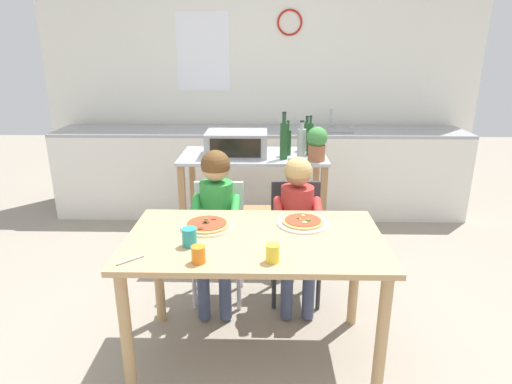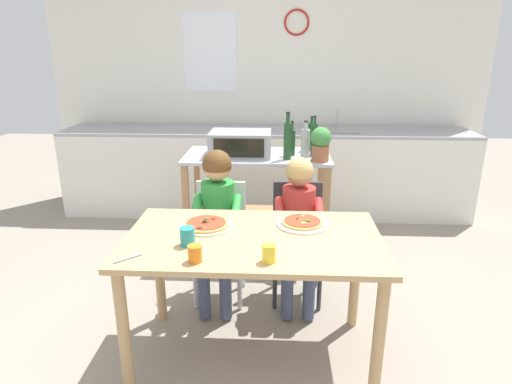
% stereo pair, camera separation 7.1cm
% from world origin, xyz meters
% --- Properties ---
extents(ground_plane, '(10.81, 10.81, 0.00)m').
position_xyz_m(ground_plane, '(0.00, 1.08, 0.00)').
color(ground_plane, gray).
extents(back_wall_tiled, '(4.66, 0.14, 2.70)m').
position_xyz_m(back_wall_tiled, '(-0.00, 2.76, 1.35)').
color(back_wall_tiled, white).
rests_on(back_wall_tiled, ground).
extents(kitchen_counter, '(4.20, 0.60, 1.09)m').
position_xyz_m(kitchen_counter, '(0.00, 2.35, 0.45)').
color(kitchen_counter, silver).
rests_on(kitchen_counter, ground).
extents(kitchen_island_cart, '(1.20, 0.60, 0.86)m').
position_xyz_m(kitchen_island_cart, '(-0.05, 1.41, 0.58)').
color(kitchen_island_cart, '#B7BABF').
rests_on(kitchen_island_cart, ground).
extents(toaster_oven, '(0.50, 0.35, 0.20)m').
position_xyz_m(toaster_oven, '(-0.18, 1.39, 0.96)').
color(toaster_oven, '#999BA0').
rests_on(toaster_oven, kitchen_island_cart).
extents(bottle_clear_vinegar, '(0.05, 0.05, 0.28)m').
position_xyz_m(bottle_clear_vinegar, '(0.24, 1.40, 0.97)').
color(bottle_clear_vinegar, '#1E4723').
rests_on(bottle_clear_vinegar, kitchen_island_cart).
extents(bottle_tall_green_wine, '(0.06, 0.06, 0.37)m').
position_xyz_m(bottle_tall_green_wine, '(0.20, 1.27, 1.02)').
color(bottle_tall_green_wine, '#1E4723').
rests_on(bottle_tall_green_wine, kitchen_island_cart).
extents(bottle_slim_sauce, '(0.05, 0.05, 0.32)m').
position_xyz_m(bottle_slim_sauce, '(0.42, 1.41, 1.00)').
color(bottle_slim_sauce, '#1E4723').
rests_on(bottle_slim_sauce, kitchen_island_cart).
extents(bottle_squat_spirits, '(0.07, 0.07, 0.30)m').
position_xyz_m(bottle_squat_spirits, '(0.34, 1.34, 0.98)').
color(bottle_squat_spirits, '#ADB7B2').
rests_on(bottle_squat_spirits, kitchen_island_cart).
extents(bottle_brown_beer, '(0.07, 0.07, 0.29)m').
position_xyz_m(bottle_brown_beer, '(0.41, 1.59, 0.98)').
color(bottle_brown_beer, '#1E4723').
rests_on(bottle_brown_beer, kitchen_island_cart).
extents(potted_herb_plant, '(0.16, 0.16, 0.27)m').
position_xyz_m(potted_herb_plant, '(0.45, 1.22, 1.00)').
color(potted_herb_plant, '#9E5B3D').
rests_on(potted_herb_plant, kitchen_island_cart).
extents(dining_table, '(1.36, 0.78, 0.76)m').
position_xyz_m(dining_table, '(0.00, 0.00, 0.65)').
color(dining_table, tan).
rests_on(dining_table, ground).
extents(dining_chair_left, '(0.36, 0.36, 0.81)m').
position_xyz_m(dining_chair_left, '(-0.27, 0.67, 0.48)').
color(dining_chair_left, silver).
rests_on(dining_chair_left, ground).
extents(dining_chair_right, '(0.36, 0.36, 0.81)m').
position_xyz_m(dining_chair_right, '(0.27, 0.69, 0.48)').
color(dining_chair_right, '#333338').
rests_on(dining_chair_right, ground).
extents(child_in_green_shirt, '(0.32, 0.42, 1.06)m').
position_xyz_m(child_in_green_shirt, '(-0.27, 0.56, 0.68)').
color(child_in_green_shirt, '#424C6B').
rests_on(child_in_green_shirt, ground).
extents(child_in_red_shirt, '(0.32, 0.42, 1.01)m').
position_xyz_m(child_in_red_shirt, '(0.27, 0.57, 0.65)').
color(child_in_red_shirt, '#424C6B').
rests_on(child_in_red_shirt, ground).
extents(pizza_plate_cream, '(0.29, 0.29, 0.03)m').
position_xyz_m(pizza_plate_cream, '(-0.27, 0.12, 0.77)').
color(pizza_plate_cream, beige).
rests_on(pizza_plate_cream, dining_table).
extents(pizza_plate_white, '(0.29, 0.29, 0.03)m').
position_xyz_m(pizza_plate_white, '(0.27, 0.18, 0.77)').
color(pizza_plate_white, white).
rests_on(pizza_plate_white, dining_table).
extents(drinking_cup_yellow, '(0.07, 0.07, 0.09)m').
position_xyz_m(drinking_cup_yellow, '(0.09, -0.28, 0.80)').
color(drinking_cup_yellow, yellow).
rests_on(drinking_cup_yellow, dining_table).
extents(drinking_cup_orange, '(0.07, 0.07, 0.08)m').
position_xyz_m(drinking_cup_orange, '(-0.26, -0.29, 0.80)').
color(drinking_cup_orange, orange).
rests_on(drinking_cup_orange, dining_table).
extents(drinking_cup_teal, '(0.08, 0.08, 0.09)m').
position_xyz_m(drinking_cup_teal, '(-0.33, -0.11, 0.80)').
color(drinking_cup_teal, teal).
rests_on(drinking_cup_teal, dining_table).
extents(serving_spoon, '(0.11, 0.10, 0.01)m').
position_xyz_m(serving_spoon, '(-0.58, -0.28, 0.76)').
color(serving_spoon, '#B7BABF').
rests_on(serving_spoon, dining_table).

